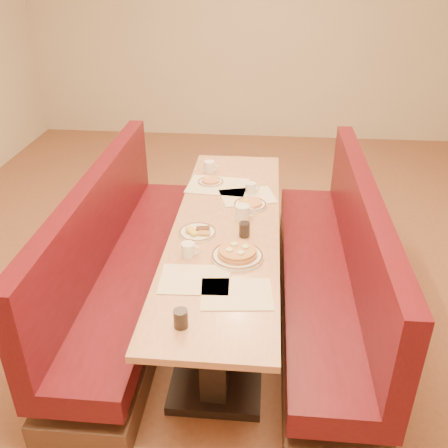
# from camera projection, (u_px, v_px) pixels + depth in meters

# --- Properties ---
(ground) EXTENTS (8.00, 8.00, 0.00)m
(ground) POSITION_uv_depth(u_px,v_px,m) (226.00, 314.00, 3.67)
(ground) COLOR #9E6647
(ground) RESTS_ON ground
(room_envelope) EXTENTS (6.04, 8.04, 2.82)m
(room_envelope) POSITION_uv_depth(u_px,v_px,m) (227.00, 38.00, 2.73)
(room_envelope) COLOR beige
(room_envelope) RESTS_ON ground
(diner_table) EXTENTS (0.70, 2.50, 0.75)m
(diner_table) POSITION_uv_depth(u_px,v_px,m) (226.00, 272.00, 3.49)
(diner_table) COLOR black
(diner_table) RESTS_ON ground
(booth_left) EXTENTS (0.55, 2.50, 1.05)m
(booth_left) POSITION_uv_depth(u_px,v_px,m) (124.00, 268.00, 3.55)
(booth_left) COLOR #4C3326
(booth_left) RESTS_ON ground
(booth_right) EXTENTS (0.55, 2.50, 1.05)m
(booth_right) POSITION_uv_depth(u_px,v_px,m) (332.00, 279.00, 3.44)
(booth_right) COLOR #4C3326
(booth_right) RESTS_ON ground
(placemat_near_left) EXTENTS (0.40, 0.31, 0.00)m
(placemat_near_left) POSITION_uv_depth(u_px,v_px,m) (195.00, 279.00, 2.76)
(placemat_near_left) COLOR #F8F0C2
(placemat_near_left) RESTS_ON diner_table
(placemat_near_right) EXTENTS (0.40, 0.32, 0.00)m
(placemat_near_right) POSITION_uv_depth(u_px,v_px,m) (237.00, 294.00, 2.65)
(placemat_near_right) COLOR #F8F0C2
(placemat_near_right) RESTS_ON diner_table
(placemat_far_left) EXTENTS (0.48, 0.38, 0.00)m
(placemat_far_left) POSITION_uv_depth(u_px,v_px,m) (218.00, 186.00, 3.85)
(placemat_far_left) COLOR #F8F0C2
(placemat_far_left) RESTS_ON diner_table
(placemat_far_right) EXTENTS (0.46, 0.39, 0.00)m
(placemat_far_right) POSITION_uv_depth(u_px,v_px,m) (248.00, 196.00, 3.68)
(placemat_far_right) COLOR #F8F0C2
(placemat_far_right) RESTS_ON diner_table
(pancake_plate) EXTENTS (0.32, 0.32, 0.07)m
(pancake_plate) POSITION_uv_depth(u_px,v_px,m) (237.00, 254.00, 2.95)
(pancake_plate) COLOR white
(pancake_plate) RESTS_ON diner_table
(eggs_plate) EXTENTS (0.24, 0.24, 0.05)m
(eggs_plate) POSITION_uv_depth(u_px,v_px,m) (197.00, 232.00, 3.20)
(eggs_plate) COLOR white
(eggs_plate) RESTS_ON diner_table
(extra_plate_mid) EXTENTS (0.24, 0.24, 0.05)m
(extra_plate_mid) POSITION_uv_depth(u_px,v_px,m) (250.00, 204.00, 3.54)
(extra_plate_mid) COLOR white
(extra_plate_mid) RESTS_ON diner_table
(extra_plate_far) EXTENTS (0.20, 0.20, 0.04)m
(extra_plate_far) POSITION_uv_depth(u_px,v_px,m) (211.00, 181.00, 3.89)
(extra_plate_far) COLOR white
(extra_plate_far) RESTS_ON diner_table
(coffee_mug_a) EXTENTS (0.14, 0.10, 0.10)m
(coffee_mug_a) POSITION_uv_depth(u_px,v_px,m) (243.00, 212.00, 3.35)
(coffee_mug_a) COLOR white
(coffee_mug_a) RESTS_ON diner_table
(coffee_mug_b) EXTENTS (0.12, 0.08, 0.09)m
(coffee_mug_b) POSITION_uv_depth(u_px,v_px,m) (189.00, 250.00, 2.96)
(coffee_mug_b) COLOR white
(coffee_mug_b) RESTS_ON diner_table
(coffee_mug_c) EXTENTS (0.10, 0.08, 0.08)m
(coffee_mug_c) POSITION_uv_depth(u_px,v_px,m) (251.00, 188.00, 3.72)
(coffee_mug_c) COLOR white
(coffee_mug_c) RESTS_ON diner_table
(coffee_mug_d) EXTENTS (0.12, 0.09, 0.09)m
(coffee_mug_d) POSITION_uv_depth(u_px,v_px,m) (210.00, 167.00, 4.06)
(coffee_mug_d) COLOR white
(coffee_mug_d) RESTS_ON diner_table
(soda_tumbler_near) EXTENTS (0.07, 0.07, 0.10)m
(soda_tumbler_near) POSITION_uv_depth(u_px,v_px,m) (181.00, 319.00, 2.40)
(soda_tumbler_near) COLOR black
(soda_tumbler_near) RESTS_ON diner_table
(soda_tumbler_mid) EXTENTS (0.07, 0.07, 0.10)m
(soda_tumbler_mid) POSITION_uv_depth(u_px,v_px,m) (244.00, 230.00, 3.16)
(soda_tumbler_mid) COLOR black
(soda_tumbler_mid) RESTS_ON diner_table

